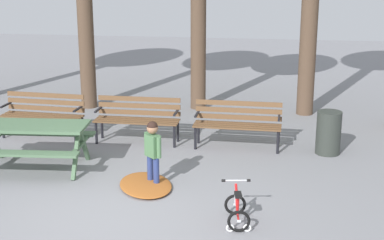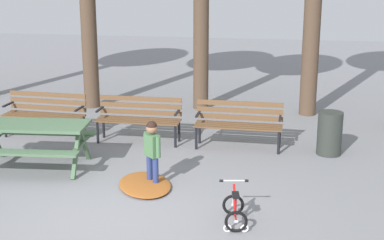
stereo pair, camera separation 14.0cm
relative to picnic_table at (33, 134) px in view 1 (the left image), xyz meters
The scene contains 9 objects.
ground 2.53m from the picnic_table, 42.63° to the right, with size 36.00×36.00×0.00m, color gray.
picnic_table is the anchor object (origin of this frame).
park_bench_far_left 1.80m from the picnic_table, 106.89° to the left, with size 1.62×0.55×0.85m.
park_bench_left 2.17m from the picnic_table, 50.73° to the left, with size 1.60×0.47×0.85m.
park_bench_right 3.65m from the picnic_table, 26.28° to the left, with size 1.61×0.49×0.85m.
child_standing 2.16m from the picnic_table, 11.62° to the right, with size 0.31×0.29×1.03m.
kids_bicycle 3.86m from the picnic_table, 24.42° to the right, with size 0.44×0.60×0.54m.
leaf_pile 2.16m from the picnic_table, 14.80° to the right, with size 1.12×0.78×0.07m, color #9E5623.
trash_bin 5.13m from the picnic_table, 16.91° to the left, with size 0.44×0.44×0.78m, color #2D332D.
Camera 1 is at (2.13, -7.02, 3.44)m, focal length 54.47 mm.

